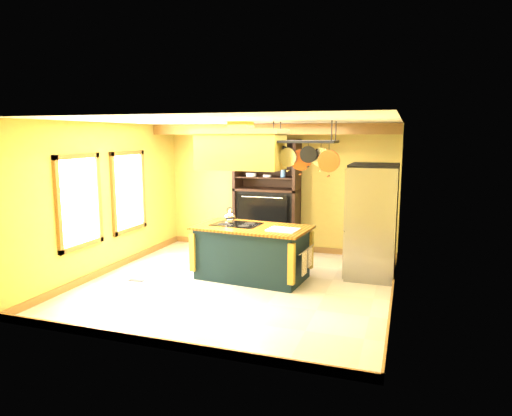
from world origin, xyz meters
The scene contains 15 objects.
floor centered at (0.00, 0.00, 0.00)m, with size 5.00×5.00×0.00m, color beige.
ceiling centered at (0.00, 0.00, 2.70)m, with size 5.00×5.00×0.00m, color white.
wall_back centered at (0.00, 2.50, 1.35)m, with size 5.00×0.02×2.70m, color gold.
wall_front centered at (0.00, -2.50, 1.35)m, with size 5.00×0.02×2.70m, color gold.
wall_left centered at (-2.50, 0.00, 1.35)m, with size 0.02×5.00×2.70m, color gold.
wall_right centered at (2.50, 0.00, 1.35)m, with size 0.02×5.00×2.70m, color gold.
ceiling_beam centered at (0.00, 1.70, 2.59)m, with size 5.00×0.15×0.20m, color olive.
window_near centered at (-2.47, -0.80, 1.40)m, with size 0.06×1.06×1.56m.
window_far centered at (-2.47, 0.60, 1.40)m, with size 0.06×1.06×1.56m.
kitchen_island centered at (0.12, 0.39, 0.47)m, with size 2.04×1.26×1.11m.
range_hood centered at (-0.08, 0.39, 2.26)m, with size 1.49×0.84×0.80m.
pot_rack centered at (1.03, 0.39, 2.25)m, with size 1.14×0.52×0.80m.
refrigerator centered at (2.06, 1.18, 0.95)m, with size 0.84×1.00×1.95m.
hutch centered at (-0.18, 2.24, 0.92)m, with size 1.35×0.61×2.39m.
floor_register centered at (-1.72, -0.40, 0.01)m, with size 0.28×0.12×0.01m, color black.
Camera 1 is at (2.63, -6.90, 2.47)m, focal length 32.00 mm.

